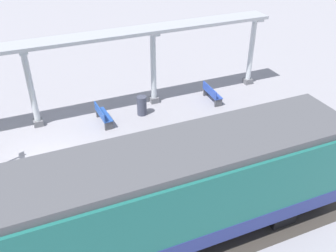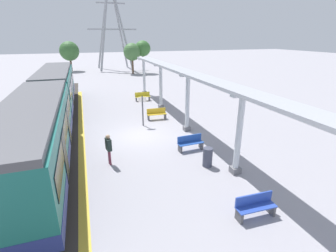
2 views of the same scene
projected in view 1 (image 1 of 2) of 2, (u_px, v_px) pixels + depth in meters
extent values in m
plane|color=#97949C|center=(46.00, 166.00, 15.27)|extent=(176.00, 176.00, 0.00)
cube|color=gold|center=(61.00, 227.00, 12.47)|extent=(0.39, 31.06, 0.01)
cube|color=#1E6A62|center=(170.00, 192.00, 11.09)|extent=(2.60, 11.60, 2.60)
cube|color=navy|center=(169.00, 217.00, 11.64)|extent=(2.63, 11.62, 0.55)
cube|color=#515156|center=(170.00, 153.00, 10.34)|extent=(2.39, 11.60, 0.24)
cube|color=black|center=(153.00, 159.00, 11.95)|extent=(0.03, 10.67, 0.84)
cube|color=black|center=(206.00, 159.00, 12.89)|extent=(0.04, 1.10, 2.00)
cube|color=black|center=(96.00, 188.00, 11.61)|extent=(0.04, 1.10, 2.00)
cube|color=black|center=(266.00, 198.00, 13.19)|extent=(2.21, 0.90, 0.64)
cube|color=slate|center=(247.00, 81.00, 21.75)|extent=(0.44, 0.44, 0.30)
cylinder|color=silver|center=(251.00, 50.00, 20.75)|extent=(0.28, 0.28, 3.44)
cube|color=silver|center=(255.00, 18.00, 19.80)|extent=(1.10, 0.36, 0.12)
cube|color=slate|center=(154.00, 99.00, 19.81)|extent=(0.44, 0.44, 0.30)
cylinder|color=silver|center=(153.00, 67.00, 18.81)|extent=(0.28, 0.28, 3.44)
cube|color=silver|center=(153.00, 32.00, 17.86)|extent=(1.10, 0.36, 0.12)
cube|color=slate|center=(38.00, 123.00, 17.84)|extent=(0.44, 0.44, 0.30)
cylinder|color=silver|center=(31.00, 87.00, 16.84)|extent=(0.28, 0.28, 3.44)
cube|color=silver|center=(22.00, 49.00, 15.89)|extent=(1.10, 0.36, 0.12)
cube|color=#A8AAB2|center=(17.00, 47.00, 15.75)|extent=(1.20, 24.72, 0.16)
cube|color=#2947AB|center=(213.00, 93.00, 19.79)|extent=(1.51, 0.49, 0.04)
cube|color=#2947AB|center=(210.00, 90.00, 19.61)|extent=(1.50, 0.11, 0.40)
cube|color=#4C4C51|center=(207.00, 92.00, 20.44)|extent=(0.11, 0.40, 0.42)
cube|color=#4C4C51|center=(218.00, 103.00, 19.38)|extent=(0.11, 0.40, 0.42)
cube|color=#234DA6|center=(104.00, 115.00, 17.88)|extent=(1.52, 0.52, 0.04)
cube|color=#234DA6|center=(100.00, 112.00, 17.69)|extent=(1.50, 0.14, 0.40)
cube|color=#4C4C51|center=(100.00, 113.00, 18.51)|extent=(0.12, 0.40, 0.42)
cube|color=#4C4C51|center=(109.00, 126.00, 17.49)|extent=(0.12, 0.40, 0.42)
cylinder|color=#404354|center=(142.00, 106.00, 18.54)|extent=(0.48, 0.48, 0.98)
cylinder|color=brown|center=(137.00, 171.00, 14.36)|extent=(0.10, 0.10, 0.81)
cylinder|color=brown|center=(141.00, 169.00, 14.44)|extent=(0.10, 0.10, 0.81)
cube|color=#1E2C27|center=(138.00, 155.00, 14.02)|extent=(0.30, 0.50, 0.61)
sphere|color=tan|center=(138.00, 146.00, 13.80)|extent=(0.22, 0.22, 0.22)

